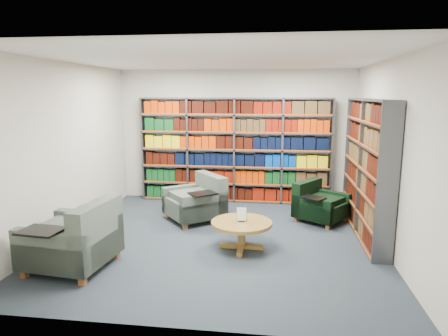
# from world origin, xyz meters

# --- Properties ---
(room_shell) EXTENTS (5.02, 5.02, 2.82)m
(room_shell) POSITION_xyz_m (0.00, 0.00, 1.40)
(room_shell) COLOR black
(room_shell) RESTS_ON ground
(bookshelf_back) EXTENTS (4.00, 0.28, 2.20)m
(bookshelf_back) POSITION_xyz_m (0.00, 2.34, 1.10)
(bookshelf_back) COLOR #47494F
(bookshelf_back) RESTS_ON ground
(bookshelf_right) EXTENTS (0.28, 2.50, 2.20)m
(bookshelf_right) POSITION_xyz_m (2.34, 0.60, 1.10)
(bookshelf_right) COLOR #47494F
(bookshelf_right) RESTS_ON ground
(chair_teal_left) EXTENTS (1.27, 1.28, 0.82)m
(chair_teal_left) POSITION_xyz_m (-0.52, 0.97, 0.33)
(chair_teal_left) COLOR #021A38
(chair_teal_left) RESTS_ON ground
(chair_green_right) EXTENTS (1.09, 1.11, 0.71)m
(chair_green_right) POSITION_xyz_m (1.65, 1.20, 0.29)
(chair_green_right) COLOR black
(chair_green_right) RESTS_ON ground
(chair_teal_front) EXTENTS (1.11, 1.25, 0.92)m
(chair_teal_front) POSITION_xyz_m (-1.70, -1.31, 0.37)
(chair_teal_front) COLOR #021A38
(chair_teal_front) RESTS_ON ground
(coffee_table) EXTENTS (0.91, 0.91, 0.64)m
(coffee_table) POSITION_xyz_m (0.39, -0.36, 0.34)
(coffee_table) COLOR olive
(coffee_table) RESTS_ON ground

